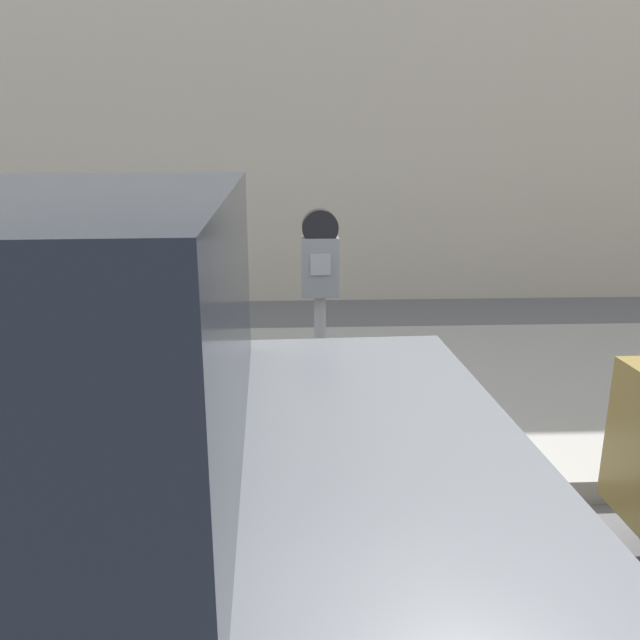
# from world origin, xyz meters

# --- Properties ---
(ground_plane) EXTENTS (60.00, 60.00, 0.00)m
(ground_plane) POSITION_xyz_m (0.00, 0.00, 0.00)
(ground_plane) COLOR slate
(sidewalk) EXTENTS (24.00, 2.80, 0.13)m
(sidewalk) POSITION_xyz_m (0.00, 2.20, 0.06)
(sidewalk) COLOR #9E9B96
(sidewalk) RESTS_ON ground_plane
(building_facade) EXTENTS (24.00, 0.30, 6.26)m
(building_facade) POSITION_xyz_m (0.00, 5.30, 3.13)
(building_facade) COLOR beige
(building_facade) RESTS_ON ground_plane
(parking_meter) EXTENTS (0.18, 0.13, 1.33)m
(parking_meter) POSITION_xyz_m (0.53, 1.08, 1.07)
(parking_meter) COLOR gray
(parking_meter) RESTS_ON sidewalk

